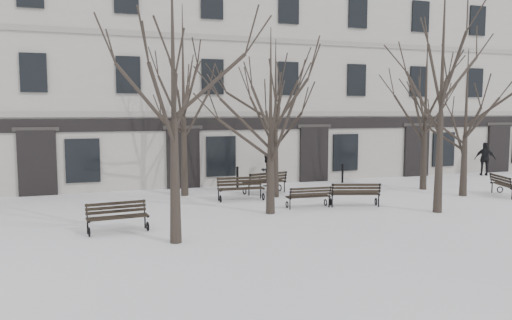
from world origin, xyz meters
name	(u,v)px	position (x,y,z in m)	size (l,w,h in m)	color
ground	(322,215)	(0.00, 0.00, 0.00)	(100.00, 100.00, 0.00)	white
building	(224,81)	(0.00, 12.96, 5.52)	(40.40, 10.20, 11.40)	#B4AFA6
tree_0	(173,64)	(-5.67, -1.99, 5.05)	(5.66, 5.66, 8.08)	black
tree_1	(271,99)	(-1.66, 0.91, 4.19)	(4.69, 4.69, 6.70)	black
tree_2	(443,63)	(4.27, -0.94, 5.47)	(6.13, 6.13, 8.75)	black
tree_3	(466,105)	(7.76, 1.65, 4.01)	(4.49, 4.49, 6.41)	black
tree_4	(183,77)	(-3.86, 5.81, 5.20)	(5.82, 5.82, 8.32)	black
tree_5	(276,99)	(-0.20, 4.15, 4.25)	(4.76, 4.76, 6.80)	black
tree_6	(426,92)	(7.27, 3.76, 4.62)	(5.17, 5.17, 7.39)	black
bench_0	(117,216)	(-7.15, -0.14, 0.51)	(1.91, 0.85, 0.93)	black
bench_1	(309,196)	(0.11, 1.38, 0.47)	(1.74, 0.73, 0.86)	black
bench_2	(355,193)	(1.93, 1.04, 0.53)	(2.02, 1.25, 0.97)	black
bench_3	(241,188)	(-1.88, 3.86, 0.53)	(1.98, 0.81, 0.98)	black
bench_4	(266,182)	(-0.29, 5.10, 0.55)	(2.09, 1.11, 1.01)	black
bench_5	(505,185)	(9.44, 0.99, 0.51)	(1.22, 1.96, 0.94)	black
bollard_a	(237,176)	(-1.01, 7.09, 0.57)	(0.14, 0.14, 1.07)	black
bollard_b	(343,173)	(4.68, 6.93, 0.53)	(0.13, 0.13, 1.00)	black
pedestrian_b	(267,186)	(0.55, 7.21, 0.00)	(0.78, 0.61, 1.60)	black
pedestrian_c	(484,175)	(13.96, 6.85, 0.00)	(1.13, 0.47, 1.93)	black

